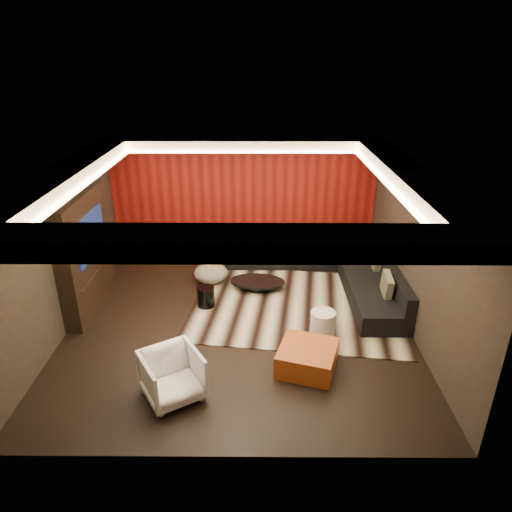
{
  "coord_description": "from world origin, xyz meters",
  "views": [
    {
      "loc": [
        0.35,
        -7.03,
        4.5
      ],
      "look_at": [
        0.3,
        0.6,
        1.05
      ],
      "focal_mm": 32.0,
      "sensor_mm": 36.0,
      "label": 1
    }
  ],
  "objects_px": {
    "white_side_table": "(323,326)",
    "armchair": "(172,376)",
    "drum_stool": "(206,297)",
    "orange_ottoman": "(307,358)",
    "sectional_sofa": "(323,265)",
    "coffee_table": "(258,285)"
  },
  "relations": [
    {
      "from": "coffee_table",
      "to": "drum_stool",
      "type": "height_order",
      "value": "drum_stool"
    },
    {
      "from": "drum_stool",
      "to": "white_side_table",
      "type": "bearing_deg",
      "value": -27.0
    },
    {
      "from": "drum_stool",
      "to": "sectional_sofa",
      "type": "relative_size",
      "value": 0.11
    },
    {
      "from": "armchair",
      "to": "sectional_sofa",
      "type": "distance_m",
      "value": 4.6
    },
    {
      "from": "sectional_sofa",
      "to": "drum_stool",
      "type": "bearing_deg",
      "value": -151.39
    },
    {
      "from": "coffee_table",
      "to": "armchair",
      "type": "xyz_separation_m",
      "value": [
        -1.18,
        -3.18,
        0.24
      ]
    },
    {
      "from": "white_side_table",
      "to": "coffee_table",
      "type": "bearing_deg",
      "value": 122.16
    },
    {
      "from": "drum_stool",
      "to": "white_side_table",
      "type": "xyz_separation_m",
      "value": [
        2.09,
        -1.06,
        0.05
      ]
    },
    {
      "from": "white_side_table",
      "to": "armchair",
      "type": "relative_size",
      "value": 0.67
    },
    {
      "from": "orange_ottoman",
      "to": "sectional_sofa",
      "type": "bearing_deg",
      "value": 78.63
    },
    {
      "from": "drum_stool",
      "to": "armchair",
      "type": "height_order",
      "value": "armchair"
    },
    {
      "from": "white_side_table",
      "to": "sectional_sofa",
      "type": "distance_m",
      "value": 2.39
    },
    {
      "from": "white_side_table",
      "to": "armchair",
      "type": "bearing_deg",
      "value": -147.94
    },
    {
      "from": "orange_ottoman",
      "to": "armchair",
      "type": "bearing_deg",
      "value": -161.79
    },
    {
      "from": "drum_stool",
      "to": "orange_ottoman",
      "type": "distance_m",
      "value": 2.55
    },
    {
      "from": "coffee_table",
      "to": "drum_stool",
      "type": "relative_size",
      "value": 2.85
    },
    {
      "from": "coffee_table",
      "to": "white_side_table",
      "type": "relative_size",
      "value": 2.13
    },
    {
      "from": "sectional_sofa",
      "to": "orange_ottoman",
      "type": "bearing_deg",
      "value": -101.37
    },
    {
      "from": "armchair",
      "to": "white_side_table",
      "type": "bearing_deg",
      "value": 0.49
    },
    {
      "from": "drum_stool",
      "to": "armchair",
      "type": "xyz_separation_m",
      "value": [
        -0.2,
        -2.49,
        0.14
      ]
    },
    {
      "from": "drum_stool",
      "to": "white_side_table",
      "type": "distance_m",
      "value": 2.34
    },
    {
      "from": "coffee_table",
      "to": "orange_ottoman",
      "type": "distance_m",
      "value": 2.66
    }
  ]
}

